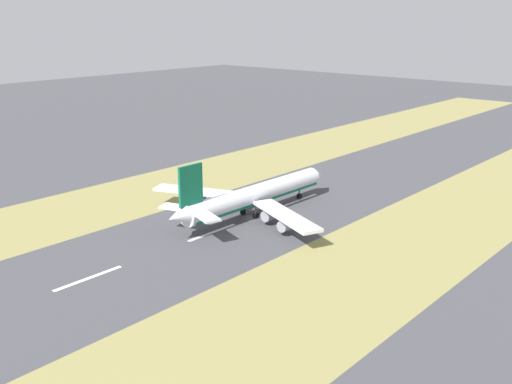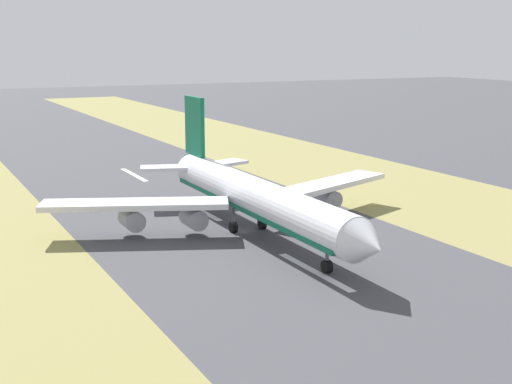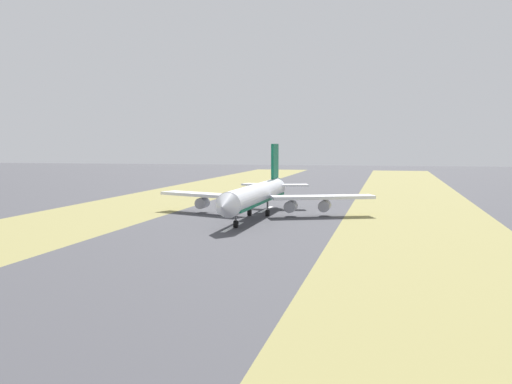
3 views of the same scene
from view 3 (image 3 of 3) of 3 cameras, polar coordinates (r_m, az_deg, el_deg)
ground_plane at (r=168.69m, az=-0.17°, el=-2.26°), size 800.00×800.00×0.00m
grass_median_west at (r=164.78m, az=15.29°, el=-2.59°), size 40.00×600.00×0.01m
grass_median_east at (r=183.87m, az=-13.99°, el=-1.83°), size 40.00×600.00×0.01m
centreline_dash_near at (r=223.64m, az=3.02°, el=-0.58°), size 1.20×18.00×0.01m
centreline_dash_mid at (r=184.51m, az=0.95°, el=-1.67°), size 1.20×18.00×0.01m
centreline_dash_far at (r=145.86m, az=-2.23°, el=-3.35°), size 1.20×18.00×0.01m
airplane_main_jet at (r=166.03m, az=0.15°, el=-0.29°), size 64.13×67.06×20.20m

